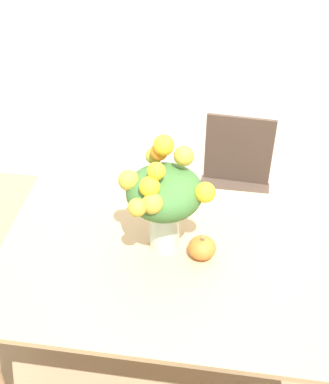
% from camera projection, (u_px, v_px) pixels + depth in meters
% --- Properties ---
extents(ground_plane, '(12.00, 12.00, 0.00)m').
position_uv_depth(ground_plane, '(168.00, 356.00, 2.86)').
color(ground_plane, '#8E7556').
extents(wall_back, '(8.00, 0.06, 2.70)m').
position_uv_depth(wall_back, '(204.00, 8.00, 3.09)').
color(wall_back, white).
rests_on(wall_back, ground_plane).
extents(dining_table, '(1.54, 1.03, 0.76)m').
position_uv_depth(dining_table, '(168.00, 271.00, 2.43)').
color(dining_table, tan).
rests_on(dining_table, ground_plane).
extents(flower_vase, '(0.41, 0.37, 0.54)m').
position_uv_depth(flower_vase, '(164.00, 196.00, 2.25)').
color(flower_vase, '#B2CCBC').
rests_on(flower_vase, dining_table).
extents(pumpkin, '(0.12, 0.12, 0.11)m').
position_uv_depth(pumpkin, '(202.00, 248.00, 2.36)').
color(pumpkin, orange).
rests_on(pumpkin, dining_table).
extents(dining_chair_near_window, '(0.44, 0.44, 0.90)m').
position_uv_depth(dining_chair_near_window, '(234.00, 190.00, 3.20)').
color(dining_chair_near_window, '#47382D').
rests_on(dining_chair_near_window, ground_plane).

